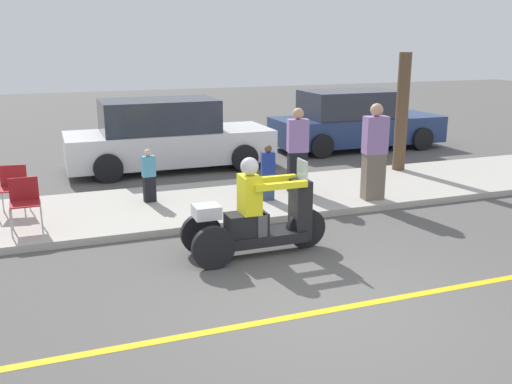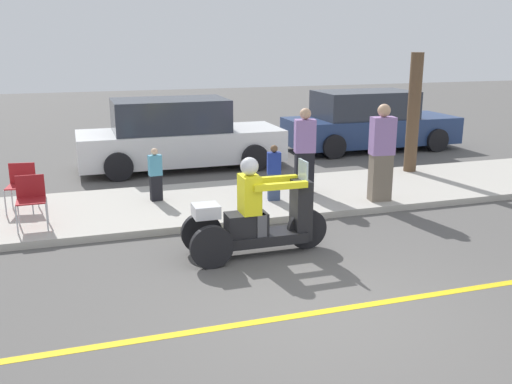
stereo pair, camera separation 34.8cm
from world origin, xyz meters
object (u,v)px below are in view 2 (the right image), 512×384
object	(u,v)px
spectator_near_curb	(382,155)
spectator_by_tree	(305,152)
folding_chair_curbside	(31,196)
tree_trunk	(414,113)
spectator_mid_group	(156,175)
folding_chair_set_back	(21,182)
parked_car_lot_far	(178,136)
parked_car_lot_center	(369,122)
motorcycle_trike	(256,220)
spectator_with_child	(274,174)

from	to	relation	value
spectator_near_curb	spectator_by_tree	bearing A→B (deg)	139.68
folding_chair_curbside	tree_trunk	distance (m)	8.18
spectator_mid_group	tree_trunk	xyz separation A→B (m)	(5.87, 0.69, 0.84)
spectator_by_tree	folding_chair_set_back	world-z (taller)	spectator_by_tree
spectator_mid_group	parked_car_lot_far	world-z (taller)	parked_car_lot_far
spectator_by_tree	spectator_mid_group	size ratio (longest dim) A/B	1.67
spectator_mid_group	folding_chair_curbside	xyz separation A→B (m)	(-2.11, -0.91, 0.03)
parked_car_lot_center	motorcycle_trike	bearing A→B (deg)	-129.17
spectator_near_curb	folding_chair_set_back	xyz separation A→B (m)	(-6.29, 1.39, -0.36)
spectator_near_curb	parked_car_lot_center	xyz separation A→B (m)	(2.59, 5.17, -0.22)
motorcycle_trike	spectator_mid_group	distance (m)	3.07
parked_car_lot_center	parked_car_lot_far	world-z (taller)	parked_car_lot_far
spectator_by_tree	folding_chair_set_back	xyz separation A→B (m)	(-5.16, 0.44, -0.29)
motorcycle_trike	spectator_near_curb	xyz separation A→B (m)	(2.95, 1.62, 0.46)
spectator_by_tree	tree_trunk	distance (m)	3.24
spectator_with_child	spectator_near_curb	distance (m)	2.01
spectator_by_tree	folding_chair_curbside	world-z (taller)	spectator_by_tree
spectator_by_tree	spectator_near_curb	size ratio (longest dim) A/B	0.92
tree_trunk	folding_chair_set_back	bearing A→B (deg)	-176.02
spectator_with_child	parked_car_lot_center	bearing A→B (deg)	45.55
spectator_near_curb	tree_trunk	distance (m)	2.77
parked_car_lot_center	tree_trunk	world-z (taller)	tree_trunk
spectator_mid_group	spectator_near_curb	size ratio (longest dim) A/B	0.55
spectator_by_tree	folding_chair_curbside	distance (m)	5.00
tree_trunk	motorcycle_trike	bearing A→B (deg)	-143.55
spectator_with_child	spectator_by_tree	bearing A→B (deg)	23.97
spectator_mid_group	parked_car_lot_center	bearing A→B (deg)	30.75
spectator_near_curb	tree_trunk	size ratio (longest dim) A/B	0.68
folding_chair_curbside	parked_car_lot_center	bearing A→B (deg)	29.04
folding_chair_curbside	parked_car_lot_far	world-z (taller)	parked_car_lot_far
motorcycle_trike	spectator_by_tree	distance (m)	3.18
spectator_with_child	motorcycle_trike	bearing A→B (deg)	-115.56
spectator_near_curb	folding_chair_curbside	bearing A→B (deg)	176.62
folding_chair_set_back	tree_trunk	distance (m)	8.25
spectator_with_child	parked_car_lot_far	xyz separation A→B (m)	(-1.10, 3.80, 0.16)
parked_car_lot_center	spectator_mid_group	bearing A→B (deg)	-149.25
folding_chair_set_back	tree_trunk	bearing A→B (deg)	3.98
spectator_mid_group	parked_car_lot_center	xyz separation A→B (m)	(6.56, 3.90, 0.17)
spectator_near_curb	spectator_with_child	bearing A→B (deg)	161.57
folding_chair_curbside	tree_trunk	world-z (taller)	tree_trunk
folding_chair_set_back	parked_car_lot_center	bearing A→B (deg)	23.07
folding_chair_curbside	parked_car_lot_far	xyz separation A→B (m)	(3.11, 4.07, 0.15)
spectator_with_child	parked_car_lot_far	size ratio (longest dim) A/B	0.22
spectator_mid_group	folding_chair_set_back	size ratio (longest dim) A/B	1.21
parked_car_lot_far	tree_trunk	xyz separation A→B (m)	(4.88, -2.46, 0.66)
motorcycle_trike	folding_chair_curbside	world-z (taller)	motorcycle_trike
parked_car_lot_center	parked_car_lot_far	distance (m)	5.61
spectator_with_child	parked_car_lot_far	distance (m)	3.96
folding_chair_curbside	folding_chair_set_back	size ratio (longest dim) A/B	1.00
spectator_by_tree	spectator_near_curb	xyz separation A→B (m)	(1.13, -0.96, 0.07)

